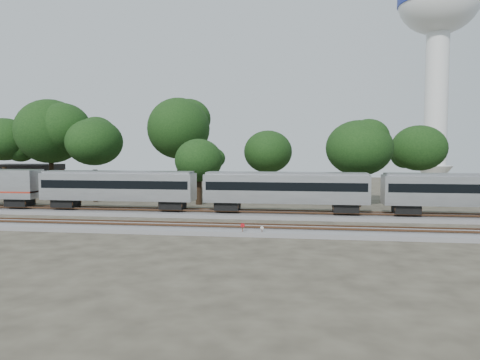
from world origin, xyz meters
name	(u,v)px	position (x,y,z in m)	size (l,w,h in m)	color
ground	(184,224)	(0.00, 0.00, 0.00)	(160.00, 160.00, 0.00)	#383328
track_far	(197,213)	(0.00, 6.00, 0.21)	(160.00, 5.00, 0.73)	slate
track_near	(173,228)	(0.00, -4.00, 0.21)	(160.00, 5.00, 0.73)	slate
train	(377,189)	(20.27, 6.00, 3.35)	(115.40, 3.30, 4.87)	silver
switch_stand_red	(243,228)	(6.93, -6.04, 0.73)	(0.36, 0.07, 1.15)	#512D19
switch_stand_white	(262,230)	(8.66, -5.99, 0.60)	(0.30, 0.08, 0.93)	#512D19
switch_lever	(258,234)	(8.31, -5.82, 0.15)	(0.50, 0.30, 0.30)	#512D19
water_tower	(438,24)	(37.40, 48.77, 31.36)	(15.29, 15.29, 42.33)	silver
brick_building	(24,180)	(-33.40, 24.22, 2.57)	(10.96, 7.98, 5.11)	brown
tree_0	(4,140)	(-33.12, 18.84, 9.09)	(9.25, 9.25, 13.04)	black
tree_1	(50,132)	(-25.96, 19.72, 10.29)	(10.47, 10.47, 14.76)	black
tree_2	(94,142)	(-17.84, 17.40, 8.65)	(8.81, 8.81, 12.42)	black
tree_3	(179,129)	(-7.27, 24.59, 10.84)	(11.02, 11.02, 15.54)	black
tree_4	(199,160)	(-2.15, 16.14, 6.09)	(6.22, 6.22, 8.77)	black
tree_5	(268,152)	(6.55, 26.91, 7.18)	(7.32, 7.32, 10.32)	black
tree_6	(359,148)	(19.45, 16.62, 7.79)	(7.94, 7.94, 11.19)	black
tree_7	(419,148)	(28.57, 23.31, 7.77)	(7.92, 7.92, 11.17)	black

